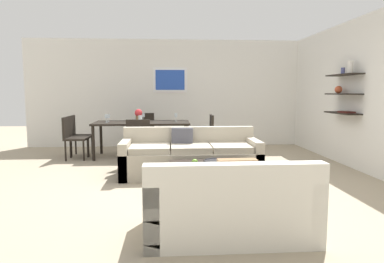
{
  "coord_description": "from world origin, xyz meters",
  "views": [
    {
      "loc": [
        -0.36,
        -5.31,
        1.39
      ],
      "look_at": [
        0.03,
        0.2,
        0.75
      ],
      "focal_mm": 32.1,
      "sensor_mm": 36.0,
      "label": 1
    }
  ],
  "objects_px": {
    "coffee_table": "(215,180)",
    "dining_chair_left_far": "(77,133)",
    "dining_table": "(142,125)",
    "wine_glass_foot": "(140,118)",
    "wine_glass_right_far": "(176,116)",
    "wine_glass_head": "(143,115)",
    "dining_chair_foot": "(139,139)",
    "wine_glass_left_near": "(106,117)",
    "loveseat_white": "(228,206)",
    "dining_chair_right_far": "(207,132)",
    "centerpiece_vase": "(139,115)",
    "dining_chair_left_near": "(72,135)",
    "dining_chair_head": "(145,129)",
    "apple_on_coffee_table": "(195,162)",
    "sofa_beige": "(190,158)",
    "decorative_bowl": "(217,163)",
    "wine_glass_left_far": "(108,116)"
  },
  "relations": [
    {
      "from": "coffee_table",
      "to": "dining_chair_left_far",
      "type": "xyz_separation_m",
      "value": [
        -2.61,
        3.05,
        0.31
      ]
    },
    {
      "from": "dining_table",
      "to": "wine_glass_foot",
      "type": "xyz_separation_m",
      "value": [
        0.0,
        -0.4,
        0.18
      ]
    },
    {
      "from": "wine_glass_right_far",
      "to": "wine_glass_head",
      "type": "relative_size",
      "value": 1.09
    },
    {
      "from": "dining_chair_foot",
      "to": "wine_glass_left_near",
      "type": "xyz_separation_m",
      "value": [
        -0.73,
        0.76,
        0.37
      ]
    },
    {
      "from": "loveseat_white",
      "to": "dining_chair_right_far",
      "type": "bearing_deg",
      "value": 86.35
    },
    {
      "from": "centerpiece_vase",
      "to": "loveseat_white",
      "type": "bearing_deg",
      "value": -73.8
    },
    {
      "from": "dining_chair_left_near",
      "to": "centerpiece_vase",
      "type": "xyz_separation_m",
      "value": [
        1.35,
        0.18,
        0.4
      ]
    },
    {
      "from": "dining_chair_head",
      "to": "dining_chair_right_far",
      "type": "height_order",
      "value": "same"
    },
    {
      "from": "wine_glass_right_far",
      "to": "wine_glass_foot",
      "type": "bearing_deg",
      "value": -144.64
    },
    {
      "from": "apple_on_coffee_table",
      "to": "dining_table",
      "type": "relative_size",
      "value": 0.04
    },
    {
      "from": "dining_chair_right_far",
      "to": "apple_on_coffee_table",
      "type": "bearing_deg",
      "value": -99.58
    },
    {
      "from": "wine_glass_foot",
      "to": "sofa_beige",
      "type": "bearing_deg",
      "value": -54.87
    },
    {
      "from": "dining_chair_left_far",
      "to": "loveseat_white",
      "type": "bearing_deg",
      "value": -59.78
    },
    {
      "from": "decorative_bowl",
      "to": "wine_glass_head",
      "type": "xyz_separation_m",
      "value": [
        -1.22,
        3.21,
        0.44
      ]
    },
    {
      "from": "dining_chair_left_far",
      "to": "wine_glass_head",
      "type": "relative_size",
      "value": 5.43
    },
    {
      "from": "coffee_table",
      "to": "dining_chair_right_far",
      "type": "relative_size",
      "value": 1.41
    },
    {
      "from": "sofa_beige",
      "to": "dining_table",
      "type": "height_order",
      "value": "sofa_beige"
    },
    {
      "from": "dining_chair_head",
      "to": "wine_glass_head",
      "type": "bearing_deg",
      "value": -90.0
    },
    {
      "from": "loveseat_white",
      "to": "wine_glass_foot",
      "type": "relative_size",
      "value": 9.53
    },
    {
      "from": "dining_table",
      "to": "dining_chair_head",
      "type": "distance_m",
      "value": 0.89
    },
    {
      "from": "sofa_beige",
      "to": "wine_glass_foot",
      "type": "distance_m",
      "value": 1.71
    },
    {
      "from": "dining_chair_right_far",
      "to": "wine_glass_right_far",
      "type": "xyz_separation_m",
      "value": [
        -0.69,
        -0.09,
        0.37
      ]
    },
    {
      "from": "dining_chair_head",
      "to": "wine_glass_left_far",
      "type": "bearing_deg",
      "value": -134.05
    },
    {
      "from": "apple_on_coffee_table",
      "to": "wine_glass_left_far",
      "type": "height_order",
      "value": "wine_glass_left_far"
    },
    {
      "from": "loveseat_white",
      "to": "dining_table",
      "type": "distance_m",
      "value": 4.34
    },
    {
      "from": "sofa_beige",
      "to": "wine_glass_left_near",
      "type": "distance_m",
      "value": 2.38
    },
    {
      "from": "dining_chair_foot",
      "to": "wine_glass_right_far",
      "type": "height_order",
      "value": "wine_glass_right_far"
    },
    {
      "from": "dining_chair_right_far",
      "to": "dining_chair_left_far",
      "type": "bearing_deg",
      "value": 180.0
    },
    {
      "from": "sofa_beige",
      "to": "wine_glass_head",
      "type": "xyz_separation_m",
      "value": [
        -0.92,
        2.12,
        0.57
      ]
    },
    {
      "from": "dining_chair_left_near",
      "to": "apple_on_coffee_table",
      "type": "bearing_deg",
      "value": -47.0
    },
    {
      "from": "dining_chair_head",
      "to": "wine_glass_foot",
      "type": "distance_m",
      "value": 1.33
    },
    {
      "from": "dining_chair_foot",
      "to": "wine_glass_foot",
      "type": "bearing_deg",
      "value": 90.0
    },
    {
      "from": "coffee_table",
      "to": "dining_chair_head",
      "type": "xyz_separation_m",
      "value": [
        -1.19,
        3.71,
        0.31
      ]
    },
    {
      "from": "apple_on_coffee_table",
      "to": "dining_chair_left_near",
      "type": "distance_m",
      "value": 3.43
    },
    {
      "from": "coffee_table",
      "to": "wine_glass_left_near",
      "type": "distance_m",
      "value": 3.4
    },
    {
      "from": "dining_chair_foot",
      "to": "wine_glass_foot",
      "type": "xyz_separation_m",
      "value": [
        -0.0,
        0.47,
        0.37
      ]
    },
    {
      "from": "wine_glass_left_near",
      "to": "sofa_beige",
      "type": "bearing_deg",
      "value": -44.07
    },
    {
      "from": "wine_glass_head",
      "to": "loveseat_white",
      "type": "bearing_deg",
      "value": -76.06
    },
    {
      "from": "dining_chair_foot",
      "to": "wine_glass_left_far",
      "type": "distance_m",
      "value": 1.28
    },
    {
      "from": "dining_chair_head",
      "to": "dining_chair_left_far",
      "type": "bearing_deg",
      "value": -154.95
    },
    {
      "from": "decorative_bowl",
      "to": "dining_chair_left_near",
      "type": "height_order",
      "value": "dining_chair_left_near"
    },
    {
      "from": "wine_glass_left_near",
      "to": "wine_glass_right_far",
      "type": "bearing_deg",
      "value": 8.93
    },
    {
      "from": "dining_chair_right_far",
      "to": "wine_glass_head",
      "type": "bearing_deg",
      "value": 172.15
    },
    {
      "from": "apple_on_coffee_table",
      "to": "dining_chair_foot",
      "type": "relative_size",
      "value": 0.1
    },
    {
      "from": "dining_chair_head",
      "to": "wine_glass_foot",
      "type": "relative_size",
      "value": 5.27
    },
    {
      "from": "coffee_table",
      "to": "dining_table",
      "type": "relative_size",
      "value": 0.61
    },
    {
      "from": "dining_chair_left_near",
      "to": "dining_chair_foot",
      "type": "distance_m",
      "value": 1.56
    },
    {
      "from": "dining_table",
      "to": "dining_chair_head",
      "type": "bearing_deg",
      "value": 90.0
    },
    {
      "from": "coffee_table",
      "to": "dining_chair_head",
      "type": "height_order",
      "value": "dining_chair_head"
    },
    {
      "from": "dining_table",
      "to": "wine_glass_right_far",
      "type": "height_order",
      "value": "wine_glass_right_far"
    }
  ]
}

